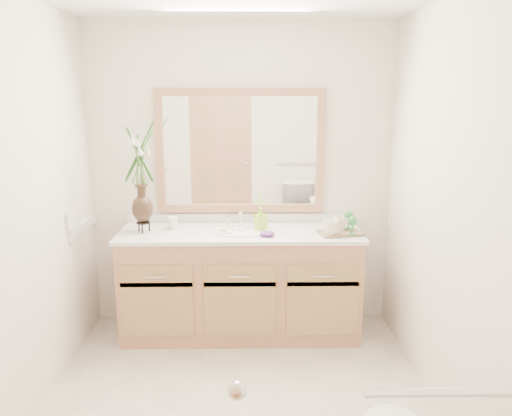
{
  "coord_description": "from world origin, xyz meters",
  "views": [
    {
      "loc": [
        0.07,
        -2.63,
        1.86
      ],
      "look_at": [
        0.11,
        0.65,
        1.1
      ],
      "focal_mm": 35.0,
      "sensor_mm": 36.0,
      "label": 1
    }
  ],
  "objects_px": {
    "flower_vase": "(140,165)",
    "tumbler": "(173,223)",
    "soap_bottle": "(261,220)",
    "tray": "(340,233)"
  },
  "relations": [
    {
      "from": "flower_vase",
      "to": "tumbler",
      "type": "distance_m",
      "value": 0.52
    },
    {
      "from": "flower_vase",
      "to": "tumbler",
      "type": "xyz_separation_m",
      "value": [
        0.21,
        0.08,
        -0.46
      ]
    },
    {
      "from": "flower_vase",
      "to": "tray",
      "type": "height_order",
      "value": "flower_vase"
    },
    {
      "from": "flower_vase",
      "to": "soap_bottle",
      "type": "bearing_deg",
      "value": 3.74
    },
    {
      "from": "soap_bottle",
      "to": "tray",
      "type": "relative_size",
      "value": 0.5
    },
    {
      "from": "flower_vase",
      "to": "tumbler",
      "type": "bearing_deg",
      "value": 20.41
    },
    {
      "from": "tumbler",
      "to": "soap_bottle",
      "type": "height_order",
      "value": "soap_bottle"
    },
    {
      "from": "flower_vase",
      "to": "tumbler",
      "type": "relative_size",
      "value": 8.05
    },
    {
      "from": "tumbler",
      "to": "tray",
      "type": "xyz_separation_m",
      "value": [
        1.27,
        -0.15,
        -0.04
      ]
    },
    {
      "from": "tumbler",
      "to": "tray",
      "type": "distance_m",
      "value": 1.28
    }
  ]
}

